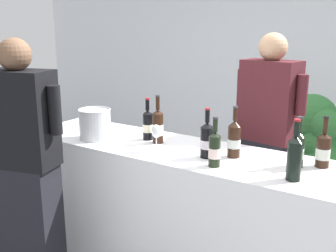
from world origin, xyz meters
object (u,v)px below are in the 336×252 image
at_px(wine_bottle_5, 294,157).
at_px(potted_shrub, 319,146).
at_px(wine_bottle_0, 158,126).
at_px(wine_bottle_4, 207,140).
at_px(wine_bottle_7, 215,149).
at_px(wine_glass, 156,133).
at_px(person_guest, 26,176).
at_px(wine_bottle_1, 323,150).
at_px(ice_bucket, 95,124).
at_px(wine_bottle_3, 148,125).
at_px(person_server, 267,149).
at_px(wine_bottle_6, 298,149).
at_px(wine_bottle_2, 234,139).

distance_m(wine_bottle_5, potted_shrub, 1.59).
height_order(wine_bottle_0, wine_bottle_4, wine_bottle_0).
distance_m(wine_bottle_4, wine_bottle_7, 0.17).
bearing_deg(wine_glass, person_guest, -137.50).
bearing_deg(wine_glass, potted_shrub, 63.43).
bearing_deg(person_guest, wine_bottle_7, 24.96).
xyz_separation_m(wine_bottle_1, ice_bucket, (-1.58, -0.29, 0.01)).
distance_m(wine_bottle_3, potted_shrub, 1.66).
height_order(wine_bottle_4, person_server, person_server).
xyz_separation_m(wine_bottle_0, wine_bottle_3, (-0.11, 0.03, -0.01)).
relative_size(wine_bottle_6, wine_bottle_7, 1.01).
bearing_deg(person_guest, person_server, 50.83).
xyz_separation_m(wine_bottle_7, person_guest, (-1.12, -0.52, -0.25)).
relative_size(wine_bottle_5, potted_shrub, 0.28).
bearing_deg(wine_bottle_7, wine_bottle_2, 83.79).
height_order(wine_bottle_5, wine_bottle_7, wine_bottle_5).
relative_size(wine_bottle_1, person_guest, 0.18).
distance_m(wine_bottle_1, wine_bottle_4, 0.71).
xyz_separation_m(wine_bottle_7, wine_glass, (-0.48, 0.07, 0.01)).
relative_size(wine_bottle_2, wine_bottle_4, 1.03).
bearing_deg(wine_glass, wine_bottle_7, -8.19).
distance_m(wine_bottle_5, ice_bucket, 1.49).
bearing_deg(person_server, ice_bucket, -141.91).
relative_size(wine_bottle_0, wine_glass, 1.93).
relative_size(wine_bottle_1, wine_bottle_6, 1.01).
bearing_deg(wine_bottle_4, potted_shrub, 74.74).
distance_m(wine_bottle_6, potted_shrub, 1.35).
distance_m(wine_bottle_0, wine_bottle_5, 1.06).
bearing_deg(person_server, wine_bottle_2, -89.96).
relative_size(wine_glass, person_guest, 0.10).
distance_m(wine_bottle_6, person_server, 0.76).
distance_m(wine_bottle_0, wine_glass, 0.19).
relative_size(ice_bucket, potted_shrub, 0.20).
height_order(wine_bottle_0, wine_bottle_5, wine_bottle_0).
xyz_separation_m(wine_bottle_5, wine_glass, (-0.94, 0.03, -0.01)).
distance_m(wine_bottle_3, wine_bottle_4, 0.58).
bearing_deg(wine_bottle_7, wine_bottle_3, 159.51).
bearing_deg(wine_bottle_6, wine_bottle_3, -179.05).
bearing_deg(wine_bottle_2, wine_bottle_5, -23.34).
distance_m(wine_bottle_7, ice_bucket, 1.03).
relative_size(person_server, potted_shrub, 1.45).
bearing_deg(wine_bottle_5, wine_glass, 178.22).
distance_m(wine_bottle_0, wine_bottle_7, 0.62).
relative_size(wine_bottle_4, wine_bottle_6, 1.05).
height_order(wine_bottle_6, person_guest, person_guest).
xyz_separation_m(wine_glass, person_guest, (-0.64, -0.59, -0.26)).
distance_m(wine_bottle_4, wine_bottle_5, 0.59).
bearing_deg(person_server, wine_bottle_3, -138.43).
height_order(ice_bucket, person_guest, person_guest).
distance_m(wine_bottle_6, wine_bottle_7, 0.50).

